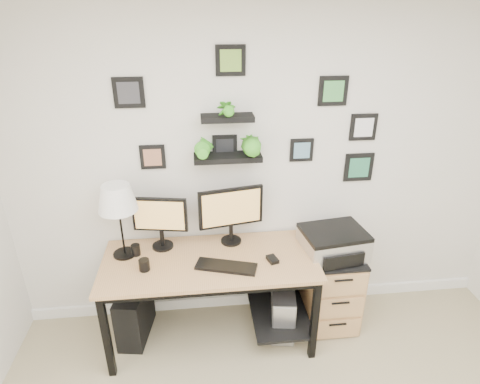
{
  "coord_description": "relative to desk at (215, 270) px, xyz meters",
  "views": [
    {
      "loc": [
        -0.52,
        -0.87,
        2.48
      ],
      "look_at": [
        -0.22,
        1.83,
        1.2
      ],
      "focal_mm": 30.0,
      "sensor_mm": 36.0,
      "label": 1
    }
  ],
  "objects": [
    {
      "name": "keyboard",
      "position": [
        0.08,
        -0.15,
        0.13
      ],
      "size": [
        0.46,
        0.26,
        0.02
      ],
      "primitive_type": "cube",
      "rotation": [
        0.0,
        0.0,
        -0.3
      ],
      "color": "black",
      "rests_on": "desk"
    },
    {
      "name": "desk",
      "position": [
        0.0,
        0.0,
        0.0
      ],
      "size": [
        1.6,
        0.7,
        0.75
      ],
      "color": "tan",
      "rests_on": "ground"
    },
    {
      "name": "monitor_left",
      "position": [
        -0.4,
        0.17,
        0.37
      ],
      "size": [
        0.42,
        0.19,
        0.43
      ],
      "color": "black",
      "rests_on": "desk"
    },
    {
      "name": "room",
      "position": [
        0.43,
        0.32,
        -0.58
      ],
      "size": [
        4.0,
        4.0,
        4.0
      ],
      "color": "tan",
      "rests_on": "ground"
    },
    {
      "name": "pen_cup",
      "position": [
        -0.59,
        0.09,
        0.17
      ],
      "size": [
        0.07,
        0.07,
        0.09
      ],
      "primitive_type": "cylinder",
      "color": "black",
      "rests_on": "desk"
    },
    {
      "name": "wall_decor",
      "position": [
        0.22,
        0.26,
        1.02
      ],
      "size": [
        1.95,
        0.18,
        1.05
      ],
      "color": "black",
      "rests_on": "ground"
    },
    {
      "name": "pc_tower_black",
      "position": [
        -0.65,
        0.05,
        -0.4
      ],
      "size": [
        0.27,
        0.47,
        0.45
      ],
      "primitive_type": "cube",
      "rotation": [
        0.0,
        0.0,
        -0.16
      ],
      "color": "black",
      "rests_on": "ground"
    },
    {
      "name": "pc_tower_grey",
      "position": [
        0.54,
        -0.02,
        -0.42
      ],
      "size": [
        0.24,
        0.43,
        0.41
      ],
      "color": "gray",
      "rests_on": "ground"
    },
    {
      "name": "monitor_right",
      "position": [
        0.15,
        0.19,
        0.4
      ],
      "size": [
        0.5,
        0.19,
        0.47
      ],
      "color": "black",
      "rests_on": "desk"
    },
    {
      "name": "printer",
      "position": [
        0.94,
        0.04,
        0.15
      ],
      "size": [
        0.52,
        0.44,
        0.22
      ],
      "color": "silver",
      "rests_on": "file_cabinet"
    },
    {
      "name": "mug",
      "position": [
        -0.5,
        -0.12,
        0.17
      ],
      "size": [
        0.08,
        0.08,
        0.09
      ],
      "primitive_type": "cylinder",
      "color": "black",
      "rests_on": "desk"
    },
    {
      "name": "table_lamp",
      "position": [
        -0.67,
        0.1,
        0.59
      ],
      "size": [
        0.28,
        0.28,
        0.58
      ],
      "color": "black",
      "rests_on": "desk"
    },
    {
      "name": "mouse",
      "position": [
        0.43,
        -0.11,
        0.14
      ],
      "size": [
        0.09,
        0.11,
        0.03
      ],
      "primitive_type": "cube",
      "rotation": [
        0.0,
        0.0,
        0.28
      ],
      "color": "black",
      "rests_on": "desk"
    },
    {
      "name": "file_cabinet",
      "position": [
        0.96,
        0.06,
        -0.29
      ],
      "size": [
        0.43,
        0.53,
        0.67
      ],
      "color": "tan",
      "rests_on": "ground"
    }
  ]
}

